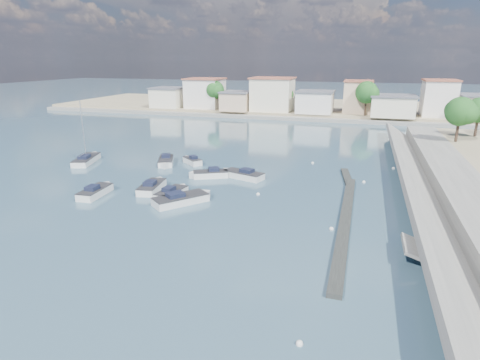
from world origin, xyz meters
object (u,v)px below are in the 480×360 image
Objects in this scene: motorboat_f at (192,161)px; motorboat_g at (166,162)px; motorboat_a at (96,192)px; motorboat_d at (209,174)px; motorboat_e at (153,187)px; motorboat_c at (242,175)px; motorboat_h at (183,199)px; sailboat at (87,159)px; motorboat_b at (173,193)px.

motorboat_g is (-3.36, -1.41, 0.00)m from motorboat_f.
motorboat_f is at bearing 74.09° from motorboat_a.
motorboat_f is (4.47, 15.67, -0.00)m from motorboat_a.
motorboat_d is 0.87× the size of motorboat_e.
motorboat_a is 17.25m from motorboat_c.
motorboat_d is 0.86× the size of motorboat_g.
motorboat_d is at bearing 56.94° from motorboat_e.
motorboat_e and motorboat_h have the same top height.
motorboat_c is at bearing -2.33° from sailboat.
motorboat_a and motorboat_f have the same top height.
sailboat is at bearing 174.02° from motorboat_d.
motorboat_f is 0.62× the size of motorboat_h.
motorboat_f is at bearing 22.76° from motorboat_g.
motorboat_e is at bearing 150.90° from motorboat_h.
motorboat_c and motorboat_g have the same top height.
motorboat_b is at bearing -97.51° from motorboat_d.
motorboat_f is 0.40× the size of sailboat.
motorboat_g is 0.95× the size of motorboat_h.
motorboat_h is (9.05, -13.74, -0.00)m from motorboat_g.
motorboat_b is at bearing 143.02° from motorboat_h.
motorboat_d is at bearing -5.98° from sailboat.
motorboat_b is 21.02m from sailboat.
motorboat_b is 0.82× the size of motorboat_c.
motorboat_g is (1.11, 14.26, 0.00)m from motorboat_a.
motorboat_g is (-8.16, 4.35, 0.00)m from motorboat_d.
sailboat reaches higher than motorboat_g.
motorboat_c is 4.17m from motorboat_d.
motorboat_a is at bearing -166.54° from motorboat_b.
motorboat_g is at bearing 123.36° from motorboat_h.
motorboat_g is at bearing -157.24° from motorboat_f.
motorboat_a and motorboat_h have the same top height.
motorboat_b is 3.50m from motorboat_e.
motorboat_g is 11.61m from sailboat.
motorboat_d and motorboat_f have the same top height.
motorboat_f is at bearing 105.33° from motorboat_b.
motorboat_g is at bearing 120.07° from motorboat_b.
motorboat_h is (1.93, -1.45, 0.00)m from motorboat_b.
sailboat is at bearing 150.74° from motorboat_h.
motorboat_f is at bearing 129.85° from motorboat_d.
motorboat_b and motorboat_g have the same top height.
motorboat_g is (-7.12, 12.29, 0.00)m from motorboat_b.
motorboat_g is 0.61× the size of sailboat.
motorboat_a is 1.10× the size of motorboat_d.
motorboat_e is at bearing -123.06° from motorboat_d.
motorboat_h is (5.14, -2.86, 0.00)m from motorboat_e.
motorboat_e is 17.53m from sailboat.
sailboat reaches higher than motorboat_e.
motorboat_f is 3.64m from motorboat_g.
motorboat_h is at bearing -106.66° from motorboat_c.
motorboat_c is 1.62× the size of motorboat_f.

